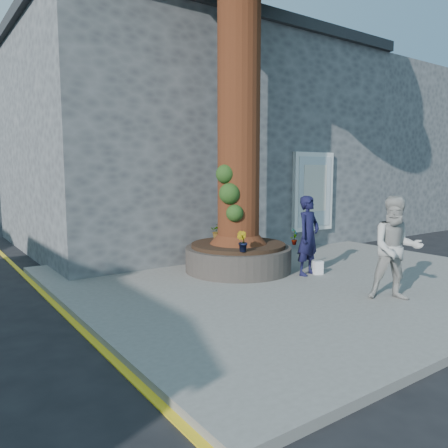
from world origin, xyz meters
TOP-DOWN VIEW (x-y plane):
  - ground at (0.00, 0.00)m, footprint 120.00×120.00m
  - pavement at (1.50, 1.00)m, footprint 9.00×8.00m
  - yellow_line at (-3.05, 1.00)m, footprint 0.10×30.00m
  - stone_shop at (2.50, 7.20)m, footprint 10.30×8.30m
  - neighbour_shop at (10.50, 7.20)m, footprint 6.00×8.00m
  - planter at (0.80, 2.00)m, footprint 2.30×2.30m
  - man at (1.75, 0.84)m, footprint 0.67×0.51m
  - woman at (1.65, -1.26)m, footprint 1.08×1.07m
  - shopping_bag at (1.95, 0.73)m, footprint 0.23×0.17m
  - plant_a at (1.65, 1.15)m, footprint 0.23×0.21m
  - plant_b at (0.26, 1.17)m, footprint 0.26×0.27m
  - plant_c at (1.65, 2.79)m, footprint 0.20×0.20m
  - plant_d at (0.83, 2.85)m, footprint 0.41×0.40m

SIDE VIEW (x-z plane):
  - ground at x=0.00m, z-range 0.00..0.00m
  - yellow_line at x=-3.05m, z-range 0.00..0.01m
  - pavement at x=1.50m, z-range 0.00..0.12m
  - shopping_bag at x=1.95m, z-range 0.12..0.40m
  - planter at x=0.80m, z-range 0.11..0.71m
  - plant_c at x=1.65m, z-range 0.72..1.05m
  - plant_d at x=0.83m, z-range 0.72..1.06m
  - plant_a at x=1.65m, z-range 0.72..1.09m
  - plant_b at x=0.26m, z-range 0.72..1.12m
  - man at x=1.75m, z-range 0.12..1.78m
  - woman at x=1.65m, z-range 0.12..1.88m
  - neighbour_shop at x=10.50m, z-range 0.00..6.00m
  - stone_shop at x=2.50m, z-range 0.01..6.31m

